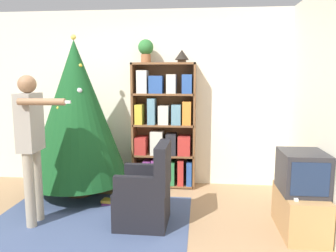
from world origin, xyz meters
TOP-DOWN VIEW (x-y plane):
  - ground_plane at (0.00, 0.00)m, footprint 14.00×14.00m
  - wall_back at (0.00, 2.01)m, footprint 8.00×0.10m
  - area_rug at (-0.34, 0.43)m, footprint 2.24×1.79m
  - bookshelf at (0.35, 1.78)m, footprint 0.92×0.30m
  - tv_stand at (1.94, 0.46)m, footprint 0.41×0.76m
  - television at (1.94, 0.46)m, footprint 0.44×0.51m
  - game_remote at (1.82, 0.23)m, footprint 0.04×0.12m
  - christmas_tree at (-0.78, 1.32)m, footprint 1.37×1.37m
  - armchair at (0.30, 0.48)m, footprint 0.58×0.57m
  - standing_person at (-0.93, 0.38)m, footprint 0.64×0.47m
  - potted_plant at (0.10, 1.79)m, footprint 0.22×0.22m
  - table_lamp at (0.61, 1.79)m, footprint 0.20×0.20m
  - book_pile_near_tree at (-0.27, 1.02)m, footprint 0.24×0.20m

SIDE VIEW (x-z plane):
  - ground_plane at x=0.00m, z-range 0.00..0.00m
  - area_rug at x=-0.34m, z-range 0.00..0.01m
  - book_pile_near_tree at x=-0.27m, z-range 0.00..0.05m
  - tv_stand at x=1.94m, z-range 0.00..0.44m
  - armchair at x=0.30m, z-range -0.14..0.78m
  - game_remote at x=1.82m, z-range 0.44..0.47m
  - television at x=1.94m, z-range 0.44..0.87m
  - bookshelf at x=0.35m, z-range -0.08..1.75m
  - standing_person at x=-0.93m, z-range 0.15..1.80m
  - christmas_tree at x=-0.78m, z-range 0.07..2.25m
  - wall_back at x=0.00m, z-range 0.00..2.60m
  - table_lamp at x=0.61m, z-range 1.84..2.02m
  - potted_plant at x=0.10m, z-range 1.85..2.18m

